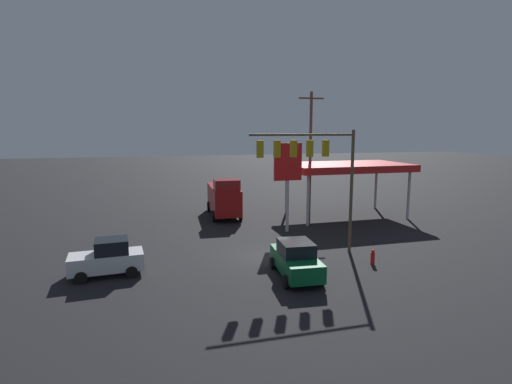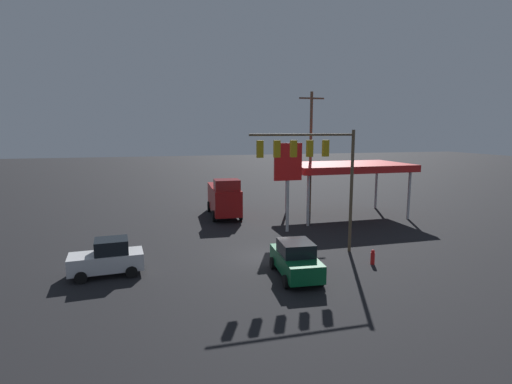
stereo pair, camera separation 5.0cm
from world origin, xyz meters
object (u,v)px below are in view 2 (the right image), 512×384
fire_hydrant (373,257)px  hatchback_crossing (108,258)px  utility_pole (311,150)px  traffic_signal_assembly (311,160)px  delivery_truck (224,198)px  price_sign (288,167)px  sedan_far (296,259)px

fire_hydrant → hatchback_crossing: bearing=-8.7°
utility_pole → fire_hydrant: (2.27, 14.78, -5.45)m
traffic_signal_assembly → delivery_truck: (3.03, -12.60, -4.27)m
utility_pole → hatchback_crossing: (16.95, 12.53, -4.95)m
utility_pole → fire_hydrant: 15.91m
utility_pole → delivery_truck: (8.11, -0.52, -4.20)m
traffic_signal_assembly → price_sign: (-0.60, -5.84, -0.99)m
price_sign → fire_hydrant: bearing=104.5°
fire_hydrant → price_sign: bearing=-75.5°
hatchback_crossing → delivery_truck: delivery_truck is taller
sedan_far → delivery_truck: (0.82, -15.94, 0.74)m
traffic_signal_assembly → sedan_far: size_ratio=1.71×
sedan_far → fire_hydrant: sedan_far is taller
traffic_signal_assembly → sedan_far: traffic_signal_assembly is taller
fire_hydrant → delivery_truck: bearing=-69.1°
price_sign → hatchback_crossing: 14.54m
hatchback_crossing → delivery_truck: bearing=-128.2°
traffic_signal_assembly → sedan_far: bearing=56.5°
traffic_signal_assembly → price_sign: traffic_signal_assembly is taller
delivery_truck → fire_hydrant: bearing=24.2°
hatchback_crossing → delivery_truck: (-8.84, -13.05, 0.75)m
price_sign → fire_hydrant: 9.91m
utility_pole → hatchback_crossing: size_ratio=2.86×
traffic_signal_assembly → delivery_truck: traffic_signal_assembly is taller
delivery_truck → fire_hydrant: delivery_truck is taller
utility_pole → fire_hydrant: size_ratio=12.73×
hatchback_crossing → price_sign: bearing=-157.4°
hatchback_crossing → fire_hydrant: hatchback_crossing is taller
utility_pole → traffic_signal_assembly: bearing=67.2°
sedan_far → delivery_truck: 15.98m
utility_pole → sedan_far: bearing=64.7°
utility_pole → sedan_far: utility_pole is taller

